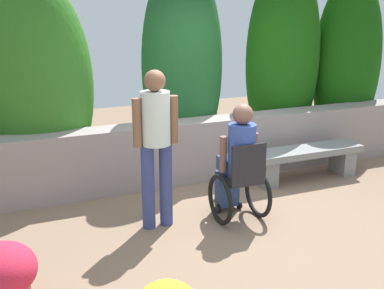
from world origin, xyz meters
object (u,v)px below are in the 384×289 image
at_px(stone_bench, 306,158).
at_px(person_in_wheelchair, 239,166).
at_px(person_standing_companion, 156,139).
at_px(flower_pot_terracotta_by_wall, 3,278).

xyz_separation_m(stone_bench, person_in_wheelchair, (-1.46, -0.76, 0.32)).
distance_m(person_in_wheelchair, person_standing_companion, 0.98).
xyz_separation_m(stone_bench, flower_pot_terracotta_by_wall, (-3.93, -1.62, 0.03)).
relative_size(person_in_wheelchair, person_standing_companion, 0.78).
height_order(person_in_wheelchair, person_standing_companion, person_standing_companion).
bearing_deg(flower_pot_terracotta_by_wall, person_in_wheelchair, 19.16).
distance_m(stone_bench, flower_pot_terracotta_by_wall, 4.25).
relative_size(stone_bench, flower_pot_terracotta_by_wall, 2.71).
relative_size(person_standing_companion, flower_pot_terracotta_by_wall, 2.82).
bearing_deg(stone_bench, person_standing_companion, -168.44).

